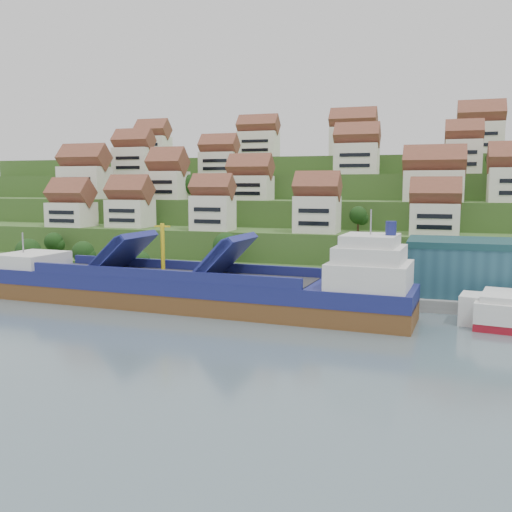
% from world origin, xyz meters
% --- Properties ---
extents(ground, '(300.00, 300.00, 0.00)m').
position_xyz_m(ground, '(0.00, 0.00, 0.00)').
color(ground, slate).
rests_on(ground, ground).
extents(quay, '(180.00, 14.00, 2.20)m').
position_xyz_m(quay, '(20.00, 15.00, 1.10)').
color(quay, gray).
rests_on(quay, ground).
extents(pebble_beach, '(45.00, 20.00, 1.00)m').
position_xyz_m(pebble_beach, '(-58.00, 12.00, 0.50)').
color(pebble_beach, gray).
rests_on(pebble_beach, ground).
extents(hillside, '(260.00, 128.00, 31.00)m').
position_xyz_m(hillside, '(0.00, 103.55, 10.66)').
color(hillside, '#2D4C1E').
rests_on(hillside, ground).
extents(hillside_village, '(158.54, 62.73, 29.26)m').
position_xyz_m(hillside_village, '(-1.16, 62.11, 25.07)').
color(hillside_village, white).
rests_on(hillside_village, ground).
extents(hillside_trees, '(138.84, 62.49, 31.40)m').
position_xyz_m(hillside_trees, '(-12.62, 43.29, 16.18)').
color(hillside_trees, '#1B3E14').
rests_on(hillside_trees, ground).
extents(flagpole, '(1.28, 0.16, 8.00)m').
position_xyz_m(flagpole, '(18.11, 10.00, 6.88)').
color(flagpole, gray).
rests_on(flagpole, quay).
extents(beach_huts, '(14.40, 3.70, 2.20)m').
position_xyz_m(beach_huts, '(-60.00, 10.75, 2.10)').
color(beach_huts, white).
rests_on(beach_huts, pebble_beach).
extents(cargo_ship, '(82.24, 17.22, 18.16)m').
position_xyz_m(cargo_ship, '(-14.15, -0.82, 3.42)').
color(cargo_ship, brown).
rests_on(cargo_ship, ground).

